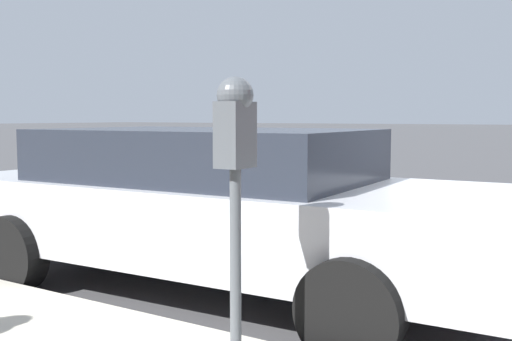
% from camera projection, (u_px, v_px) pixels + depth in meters
% --- Properties ---
extents(ground_plane, '(220.00, 220.00, 0.00)m').
position_uv_depth(ground_plane, '(466.00, 288.00, 5.04)').
color(ground_plane, '#424244').
extents(parking_meter, '(0.21, 0.19, 1.52)m').
position_uv_depth(parking_meter, '(235.00, 147.00, 3.08)').
color(parking_meter, '#4C5156').
rests_on(parking_meter, sidewalk).
extents(car_silver, '(2.24, 4.79, 1.34)m').
position_uv_depth(car_silver, '(221.00, 202.00, 4.98)').
color(car_silver, '#B7BABF').
rests_on(car_silver, ground_plane).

